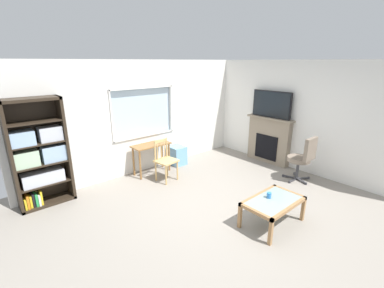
{
  "coord_description": "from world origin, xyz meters",
  "views": [
    {
      "loc": [
        -3.02,
        -2.82,
        2.49
      ],
      "look_at": [
        0.08,
        0.74,
        1.01
      ],
      "focal_mm": 24.62,
      "sensor_mm": 36.0,
      "label": 1
    }
  ],
  "objects_px": {
    "fireplace": "(269,140)",
    "sippy_cup": "(269,195)",
    "tv": "(271,104)",
    "coffee_table": "(273,203)",
    "desk_under_window": "(151,150)",
    "plastic_drawer_unit": "(177,155)",
    "office_chair": "(303,157)",
    "wooden_chair": "(165,160)",
    "bookshelf": "(39,156)"
  },
  "relations": [
    {
      "from": "bookshelf",
      "to": "office_chair",
      "type": "height_order",
      "value": "bookshelf"
    },
    {
      "from": "office_chair",
      "to": "fireplace",
      "type": "bearing_deg",
      "value": 68.35
    },
    {
      "from": "desk_under_window",
      "to": "office_chair",
      "type": "bearing_deg",
      "value": -48.52
    },
    {
      "from": "bookshelf",
      "to": "desk_under_window",
      "type": "height_order",
      "value": "bookshelf"
    },
    {
      "from": "wooden_chair",
      "to": "sippy_cup",
      "type": "distance_m",
      "value": 2.39
    },
    {
      "from": "plastic_drawer_unit",
      "to": "fireplace",
      "type": "distance_m",
      "value": 2.36
    },
    {
      "from": "wooden_chair",
      "to": "sippy_cup",
      "type": "relative_size",
      "value": 10.0
    },
    {
      "from": "desk_under_window",
      "to": "sippy_cup",
      "type": "distance_m",
      "value": 2.91
    },
    {
      "from": "tv",
      "to": "sippy_cup",
      "type": "relative_size",
      "value": 11.51
    },
    {
      "from": "office_chair",
      "to": "coffee_table",
      "type": "bearing_deg",
      "value": -165.32
    },
    {
      "from": "desk_under_window",
      "to": "sippy_cup",
      "type": "bearing_deg",
      "value": -83.29
    },
    {
      "from": "office_chair",
      "to": "tv",
      "type": "bearing_deg",
      "value": 69.14
    },
    {
      "from": "desk_under_window",
      "to": "fireplace",
      "type": "bearing_deg",
      "value": -26.77
    },
    {
      "from": "wooden_chair",
      "to": "tv",
      "type": "relative_size",
      "value": 0.87
    },
    {
      "from": "desk_under_window",
      "to": "office_chair",
      "type": "height_order",
      "value": "office_chair"
    },
    {
      "from": "office_chair",
      "to": "sippy_cup",
      "type": "xyz_separation_m",
      "value": [
        -1.86,
        -0.4,
        -0.09
      ]
    },
    {
      "from": "coffee_table",
      "to": "sippy_cup",
      "type": "bearing_deg",
      "value": 88.45
    },
    {
      "from": "fireplace",
      "to": "sippy_cup",
      "type": "distance_m",
      "value": 2.78
    },
    {
      "from": "plastic_drawer_unit",
      "to": "sippy_cup",
      "type": "height_order",
      "value": "sippy_cup"
    },
    {
      "from": "bookshelf",
      "to": "desk_under_window",
      "type": "distance_m",
      "value": 2.24
    },
    {
      "from": "bookshelf",
      "to": "fireplace",
      "type": "bearing_deg",
      "value": -16.58
    },
    {
      "from": "office_chair",
      "to": "wooden_chair",
      "type": "bearing_deg",
      "value": 137.88
    },
    {
      "from": "wooden_chair",
      "to": "fireplace",
      "type": "bearing_deg",
      "value": -17.36
    },
    {
      "from": "office_chair",
      "to": "bookshelf",
      "type": "bearing_deg",
      "value": 149.51
    },
    {
      "from": "tv",
      "to": "coffee_table",
      "type": "distance_m",
      "value": 3.04
    },
    {
      "from": "desk_under_window",
      "to": "office_chair",
      "type": "relative_size",
      "value": 0.88
    },
    {
      "from": "wooden_chair",
      "to": "sippy_cup",
      "type": "height_order",
      "value": "wooden_chair"
    },
    {
      "from": "office_chair",
      "to": "coffee_table",
      "type": "distance_m",
      "value": 1.93
    },
    {
      "from": "desk_under_window",
      "to": "fireplace",
      "type": "xyz_separation_m",
      "value": [
        2.65,
        -1.34,
        0.02
      ]
    },
    {
      "from": "bookshelf",
      "to": "desk_under_window",
      "type": "relative_size",
      "value": 2.19
    },
    {
      "from": "sippy_cup",
      "to": "fireplace",
      "type": "bearing_deg",
      "value": 33.77
    },
    {
      "from": "desk_under_window",
      "to": "wooden_chair",
      "type": "distance_m",
      "value": 0.53
    },
    {
      "from": "desk_under_window",
      "to": "tv",
      "type": "bearing_deg",
      "value": -26.93
    },
    {
      "from": "tv",
      "to": "sippy_cup",
      "type": "distance_m",
      "value": 2.95
    },
    {
      "from": "wooden_chair",
      "to": "tv",
      "type": "height_order",
      "value": "tv"
    },
    {
      "from": "bookshelf",
      "to": "plastic_drawer_unit",
      "type": "xyz_separation_m",
      "value": [
        2.99,
        -0.06,
        -0.68
      ]
    },
    {
      "from": "desk_under_window",
      "to": "coffee_table",
      "type": "relative_size",
      "value": 0.9
    },
    {
      "from": "plastic_drawer_unit",
      "to": "coffee_table",
      "type": "xyz_separation_m",
      "value": [
        -0.44,
        -3.02,
        0.13
      ]
    },
    {
      "from": "desk_under_window",
      "to": "sippy_cup",
      "type": "xyz_separation_m",
      "value": [
        0.34,
        -2.88,
        -0.1
      ]
    },
    {
      "from": "desk_under_window",
      "to": "fireplace",
      "type": "height_order",
      "value": "fireplace"
    },
    {
      "from": "wooden_chair",
      "to": "sippy_cup",
      "type": "xyz_separation_m",
      "value": [
        0.32,
        -2.37,
        0.01
      ]
    },
    {
      "from": "wooden_chair",
      "to": "sippy_cup",
      "type": "bearing_deg",
      "value": -82.27
    },
    {
      "from": "desk_under_window",
      "to": "plastic_drawer_unit",
      "type": "distance_m",
      "value": 0.85
    },
    {
      "from": "tv",
      "to": "bookshelf",
      "type": "bearing_deg",
      "value": 163.36
    },
    {
      "from": "wooden_chair",
      "to": "plastic_drawer_unit",
      "type": "distance_m",
      "value": 0.97
    },
    {
      "from": "bookshelf",
      "to": "sippy_cup",
      "type": "distance_m",
      "value": 3.96
    },
    {
      "from": "bookshelf",
      "to": "coffee_table",
      "type": "relative_size",
      "value": 1.96
    },
    {
      "from": "fireplace",
      "to": "tv",
      "type": "height_order",
      "value": "tv"
    },
    {
      "from": "plastic_drawer_unit",
      "to": "sippy_cup",
      "type": "bearing_deg",
      "value": -98.49
    },
    {
      "from": "tv",
      "to": "sippy_cup",
      "type": "xyz_separation_m",
      "value": [
        -2.29,
        -1.55,
        -1.02
      ]
    }
  ]
}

